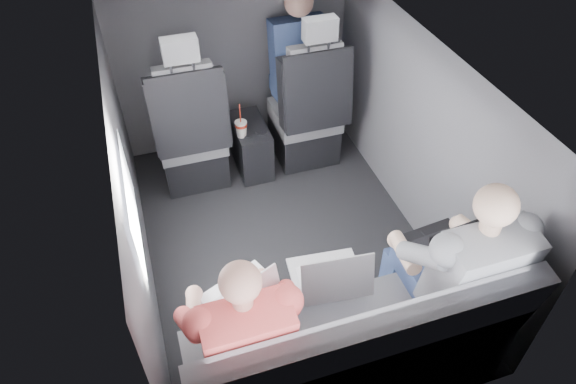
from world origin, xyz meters
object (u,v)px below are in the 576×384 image
object	(u,v)px
rear_bench	(350,353)
soda_cup	(241,128)
laptop_black	(443,243)
passenger_front_right	(298,59)
front_seat_left	(191,139)
passenger_rear_left	(241,331)
laptop_white	(245,298)
passenger_rear_right	(455,268)
front_seat_right	(307,117)
laptop_silver	(330,275)
center_console	(251,146)

from	to	relation	value
rear_bench	soda_cup	world-z (taller)	rear_bench
laptop_black	passenger_front_right	bearing A→B (deg)	94.80
front_seat_left	passenger_rear_left	size ratio (longest dim) A/B	1.07
front_seat_left	laptop_white	size ratio (longest dim) A/B	2.78
laptop_white	passenger_rear_left	xyz separation A→B (m)	(-0.06, -0.15, -0.02)
front_seat_left	passenger_rear_right	distance (m)	2.09
front_seat_left	rear_bench	world-z (taller)	front_seat_left
front_seat_left	front_seat_right	bearing A→B (deg)	0.00
passenger_rear_left	passenger_front_right	world-z (taller)	passenger_front_right
laptop_silver	passenger_rear_right	bearing A→B (deg)	-14.84
laptop_black	passenger_rear_left	world-z (taller)	passenger_rear_left
front_seat_left	passenger_rear_right	size ratio (longest dim) A/B	1.00
front_seat_right	laptop_silver	xyz separation A→B (m)	(-0.48, -1.65, 0.23)
laptop_silver	laptop_black	size ratio (longest dim) A/B	1.09
front_seat_left	laptop_white	world-z (taller)	front_seat_left
front_seat_left	soda_cup	bearing A→B (deg)	-12.54
laptop_white	laptop_silver	xyz separation A→B (m)	(0.43, 0.01, -0.00)
front_seat_right	rear_bench	bearing A→B (deg)	-103.31
front_seat_left	soda_cup	xyz separation A→B (m)	(0.36, -0.08, 0.07)
center_console	passenger_front_right	xyz separation A→B (m)	(0.46, 0.22, 0.56)
center_console	passenger_front_right	size ratio (longest dim) A/B	0.55
laptop_silver	passenger_rear_right	world-z (taller)	passenger_rear_right
passenger_rear_left	passenger_rear_right	xyz separation A→B (m)	(1.09, -0.00, 0.03)
rear_bench	center_console	bearing A→B (deg)	90.00
laptop_white	laptop_black	xyz separation A→B (m)	(1.07, 0.03, -0.01)
laptop_black	laptop_white	bearing A→B (deg)	-178.66
center_console	passenger_rear_right	size ratio (longest dim) A/B	0.38
laptop_white	laptop_black	world-z (taller)	laptop_white
rear_bench	passenger_rear_left	size ratio (longest dim) A/B	1.35
center_console	front_seat_left	bearing A→B (deg)	-174.93
front_seat_right	laptop_white	xyz separation A→B (m)	(-0.91, -1.66, 0.24)
laptop_silver	passenger_rear_left	size ratio (longest dim) A/B	0.32
rear_bench	laptop_white	xyz separation A→B (m)	(-0.46, 0.25, 0.33)
front_seat_left	passenger_front_right	world-z (taller)	passenger_front_right
laptop_silver	passenger_rear_right	xyz separation A→B (m)	(0.60, -0.16, 0.01)
front_seat_right	laptop_silver	distance (m)	1.73
laptop_white	laptop_black	distance (m)	1.07
front_seat_right	soda_cup	size ratio (longest dim) A/B	4.67
laptop_white	laptop_silver	size ratio (longest dim) A/B	1.21
center_console	laptop_white	xyz separation A→B (m)	(-0.46, -1.70, 0.44)
laptop_white	passenger_front_right	xyz separation A→B (m)	(0.91, 1.91, 0.12)
soda_cup	passenger_rear_left	world-z (taller)	passenger_rear_left
laptop_black	passenger_rear_left	size ratio (longest dim) A/B	0.29
front_seat_right	laptop_black	world-z (taller)	front_seat_right
rear_bench	passenger_front_right	xyz separation A→B (m)	(0.46, 2.16, 0.45)
passenger_rear_left	passenger_rear_right	size ratio (longest dim) A/B	0.93
center_console	laptop_black	distance (m)	1.83
passenger_rear_right	front_seat_left	bearing A→B (deg)	119.55
soda_cup	passenger_rear_left	size ratio (longest dim) A/B	0.23
laptop_silver	passenger_rear_right	size ratio (longest dim) A/B	0.30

